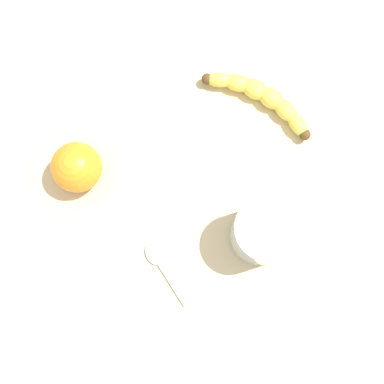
% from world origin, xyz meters
% --- Properties ---
extents(wooden_tabletop, '(1.20, 1.20, 0.03)m').
position_xyz_m(wooden_tabletop, '(0.00, 0.00, 0.01)').
color(wooden_tabletop, '#D9BF89').
rests_on(wooden_tabletop, ground).
extents(banana, '(0.06, 0.20, 0.03)m').
position_xyz_m(banana, '(-0.11, 0.00, 0.05)').
color(banana, yellow).
rests_on(banana, wooden_tabletop).
extents(smoothie_glass, '(0.09, 0.09, 0.09)m').
position_xyz_m(smoothie_glass, '(0.08, 0.12, 0.07)').
color(smoothie_glass, silver).
rests_on(smoothie_glass, wooden_tabletop).
extents(orange_fruit, '(0.08, 0.08, 0.08)m').
position_xyz_m(orange_fruit, '(0.15, -0.17, 0.07)').
color(orange_fruit, orange).
rests_on(orange_fruit, wooden_tabletop).
extents(teaspoon, '(0.06, 0.11, 0.01)m').
position_xyz_m(teaspoon, '(0.20, 0.01, 0.03)').
color(teaspoon, silver).
rests_on(teaspoon, wooden_tabletop).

